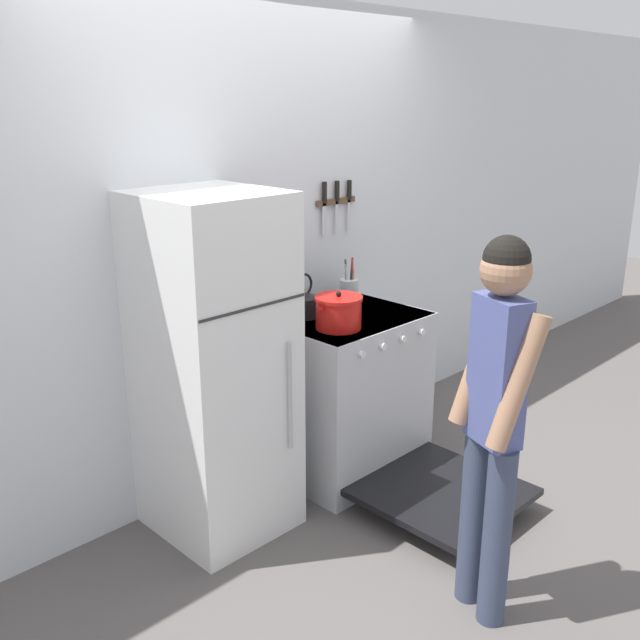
# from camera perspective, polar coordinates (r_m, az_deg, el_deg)

# --- Properties ---
(ground_plane) EXTENTS (14.00, 14.00, 0.00)m
(ground_plane) POSITION_cam_1_polar(r_m,az_deg,el_deg) (4.29, -4.48, -11.21)
(ground_plane) COLOR #5B5654
(wall_back) EXTENTS (10.00, 0.06, 2.55)m
(wall_back) POSITION_cam_1_polar(r_m,az_deg,el_deg) (3.86, -5.23, 5.76)
(wall_back) COLOR silver
(wall_back) RESTS_ON ground_plane
(refrigerator) EXTENTS (0.59, 0.64, 1.66)m
(refrigerator) POSITION_cam_1_polar(r_m,az_deg,el_deg) (3.41, -8.44, -3.83)
(refrigerator) COLOR white
(refrigerator) RESTS_ON ground_plane
(stove_range) EXTENTS (0.81, 1.42, 0.91)m
(stove_range) POSITION_cam_1_polar(r_m,az_deg,el_deg) (4.02, 2.19, -5.97)
(stove_range) COLOR silver
(stove_range) RESTS_ON ground_plane
(dutch_oven_pot) EXTENTS (0.29, 0.25, 0.20)m
(dutch_oven_pot) POSITION_cam_1_polar(r_m,az_deg,el_deg) (3.65, 1.49, 0.63)
(dutch_oven_pot) COLOR red
(dutch_oven_pot) RESTS_ON stove_range
(tea_kettle) EXTENTS (0.22, 0.17, 0.24)m
(tea_kettle) POSITION_cam_1_polar(r_m,az_deg,el_deg) (3.84, -1.33, 1.36)
(tea_kettle) COLOR black
(tea_kettle) RESTS_ON stove_range
(utensil_jar) EXTENTS (0.11, 0.11, 0.26)m
(utensil_jar) POSITION_cam_1_polar(r_m,az_deg,el_deg) (4.10, 2.34, 2.40)
(utensil_jar) COLOR silver
(utensil_jar) RESTS_ON stove_range
(person) EXTENTS (0.33, 0.38, 1.59)m
(person) POSITION_cam_1_polar(r_m,az_deg,el_deg) (2.83, 13.77, -7.08)
(person) COLOR #38425B
(person) RESTS_ON ground_plane
(wall_knife_strip) EXTENTS (0.31, 0.03, 0.31)m
(wall_knife_strip) POSITION_cam_1_polar(r_m,az_deg,el_deg) (4.18, 1.30, 9.58)
(wall_knife_strip) COLOR brown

